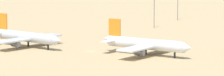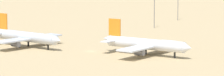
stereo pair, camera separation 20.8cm
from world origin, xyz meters
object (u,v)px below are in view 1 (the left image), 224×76
object	(u,v)px
light_pole_mid	(178,4)
light_pole_west	(154,10)
parked_jet_orange_3	(145,44)
parked_jet_orange_2	(26,37)

from	to	relation	value
light_pole_mid	light_pole_west	bearing A→B (deg)	-84.69
parked_jet_orange_3	light_pole_mid	distance (m)	134.47
parked_jet_orange_3	light_pole_west	distance (m)	93.81
parked_jet_orange_2	light_pole_mid	size ratio (longest dim) A/B	2.38
parked_jet_orange_3	light_pole_mid	bearing A→B (deg)	113.77
light_pole_west	light_pole_mid	distance (m)	42.00
parked_jet_orange_2	light_pole_west	world-z (taller)	light_pole_west
parked_jet_orange_2	parked_jet_orange_3	size ratio (longest dim) A/B	0.99
light_pole_west	light_pole_mid	xyz separation A→B (m)	(-3.88, 41.81, 0.32)
parked_jet_orange_3	light_pole_mid	xyz separation A→B (m)	(-39.79, 128.34, 5.43)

